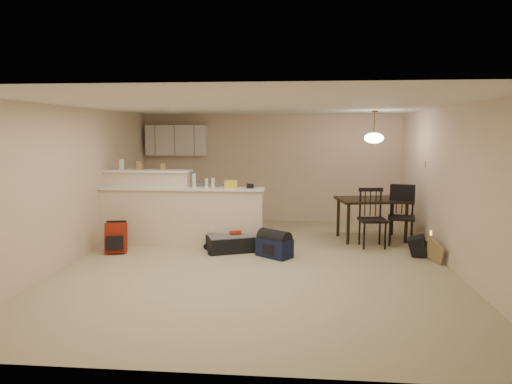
# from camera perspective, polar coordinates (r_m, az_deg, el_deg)

# --- Properties ---
(room) EXTENTS (7.00, 7.02, 2.50)m
(room) POSITION_cam_1_polar(r_m,az_deg,el_deg) (7.27, 0.30, 0.83)
(room) COLOR #BDB391
(room) RESTS_ON ground
(breakfast_bar) EXTENTS (3.08, 0.58, 1.39)m
(breakfast_bar) POSITION_cam_1_polar(r_m,az_deg,el_deg) (8.64, -10.86, -2.53)
(breakfast_bar) COLOR beige
(breakfast_bar) RESTS_ON ground
(upper_cabinets) EXTENTS (1.40, 0.34, 0.70)m
(upper_cabinets) POSITION_cam_1_polar(r_m,az_deg,el_deg) (10.88, -9.90, 6.40)
(upper_cabinets) COLOR white
(upper_cabinets) RESTS_ON room
(kitchen_counter) EXTENTS (1.80, 0.60, 0.90)m
(kitchen_counter) POSITION_cam_1_polar(r_m,az_deg,el_deg) (10.83, -8.88, -1.29)
(kitchen_counter) COLOR white
(kitchen_counter) RESTS_ON ground
(thermostat) EXTENTS (0.02, 0.12, 0.12)m
(thermostat) POSITION_cam_1_polar(r_m,az_deg,el_deg) (9.08, 20.31, 3.29)
(thermostat) COLOR beige
(thermostat) RESTS_ON room
(jar) EXTENTS (0.10, 0.10, 0.20)m
(jar) POSITION_cam_1_polar(r_m,az_deg,el_deg) (8.96, -16.47, 3.34)
(jar) COLOR silver
(jar) RESTS_ON breakfast_bar
(cereal_box) EXTENTS (0.10, 0.07, 0.16)m
(cereal_box) POSITION_cam_1_polar(r_m,az_deg,el_deg) (8.84, -14.36, 3.23)
(cereal_box) COLOR #97774E
(cereal_box) RESTS_ON breakfast_bar
(small_box) EXTENTS (0.08, 0.06, 0.12)m
(small_box) POSITION_cam_1_polar(r_m,az_deg,el_deg) (8.70, -11.55, 3.11)
(small_box) COLOR #97774E
(small_box) RESTS_ON breakfast_bar
(bottle_a) EXTENTS (0.07, 0.07, 0.26)m
(bottle_a) POSITION_cam_1_polar(r_m,az_deg,el_deg) (8.35, -7.76, 1.43)
(bottle_a) COLOR silver
(bottle_a) RESTS_ON breakfast_bar
(bottle_b) EXTENTS (0.06, 0.06, 0.18)m
(bottle_b) POSITION_cam_1_polar(r_m,az_deg,el_deg) (8.28, -5.41, 1.14)
(bottle_b) COLOR silver
(bottle_b) RESTS_ON breakfast_bar
(bag_lump) EXTENTS (0.22, 0.18, 0.14)m
(bag_lump) POSITION_cam_1_polar(r_m,az_deg,el_deg) (8.23, -3.12, 0.98)
(bag_lump) COLOR #97774E
(bag_lump) RESTS_ON breakfast_bar
(pouch) EXTENTS (0.12, 0.10, 0.08)m
(pouch) POSITION_cam_1_polar(r_m,az_deg,el_deg) (8.19, -0.74, 0.75)
(pouch) COLOR #97774E
(pouch) RESTS_ON breakfast_bar
(extra_item_x) EXTENTS (0.06, 0.06, 0.17)m
(extra_item_x) POSITION_cam_1_polar(r_m,az_deg,el_deg) (8.31, -6.20, 1.11)
(extra_item_x) COLOR silver
(extra_item_x) RESTS_ON breakfast_bar
(dining_table) EXTENTS (1.43, 1.08, 0.81)m
(dining_table) POSITION_cam_1_polar(r_m,az_deg,el_deg) (9.14, 14.26, -1.42)
(dining_table) COLOR black
(dining_table) RESTS_ON ground
(pendant_lamp) EXTENTS (0.36, 0.36, 0.62)m
(pendant_lamp) POSITION_cam_1_polar(r_m,az_deg,el_deg) (9.04, 14.53, 6.61)
(pendant_lamp) COLOR brown
(pendant_lamp) RESTS_ON room
(dining_chair_near) EXTENTS (0.51, 0.49, 1.07)m
(dining_chair_near) POSITION_cam_1_polar(r_m,az_deg,el_deg) (8.58, 14.37, -3.20)
(dining_chair_near) COLOR black
(dining_chair_near) RESTS_ON ground
(dining_chair_far) EXTENTS (0.57, 0.55, 1.09)m
(dining_chair_far) POSITION_cam_1_polar(r_m,az_deg,el_deg) (8.91, 17.72, -2.87)
(dining_chair_far) COLOR black
(dining_chair_far) RESTS_ON ground
(suitcase) EXTENTS (0.92, 0.77, 0.27)m
(suitcase) POSITION_cam_1_polar(r_m,az_deg,el_deg) (8.13, -3.23, -6.46)
(suitcase) COLOR black
(suitcase) RESTS_ON ground
(red_backpack) EXTENTS (0.39, 0.28, 0.53)m
(red_backpack) POSITION_cam_1_polar(r_m,az_deg,el_deg) (8.35, -17.09, -5.50)
(red_backpack) COLOR maroon
(red_backpack) RESTS_ON ground
(navy_duffel) EXTENTS (0.66, 0.60, 0.32)m
(navy_duffel) POSITION_cam_1_polar(r_m,az_deg,el_deg) (7.75, 2.31, -6.96)
(navy_duffel) COLOR #121A3A
(navy_duffel) RESTS_ON ground
(black_daypack) EXTENTS (0.35, 0.42, 0.32)m
(black_daypack) POSITION_cam_1_polar(r_m,az_deg,el_deg) (8.31, 19.61, -6.40)
(black_daypack) COLOR black
(black_daypack) RESTS_ON ground
(cardboard_sheet) EXTENTS (0.14, 0.44, 0.34)m
(cardboard_sheet) POSITION_cam_1_polar(r_m,az_deg,el_deg) (7.98, 21.45, -6.99)
(cardboard_sheet) COLOR #97774E
(cardboard_sheet) RESTS_ON ground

